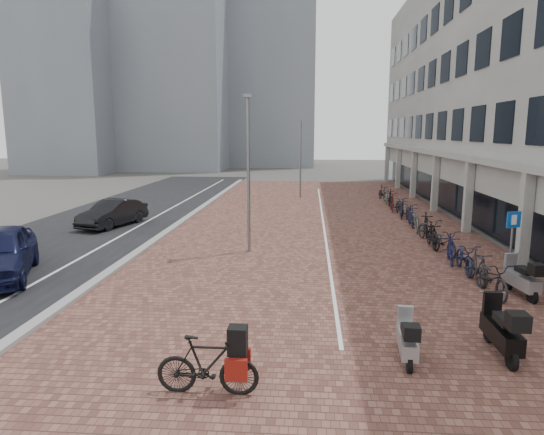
# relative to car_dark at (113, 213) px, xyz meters

# --- Properties ---
(ground) EXTENTS (140.00, 140.00, 0.00)m
(ground) POSITION_rel_car_dark_xyz_m (8.27, -10.18, -0.66)
(ground) COLOR #474442
(ground) RESTS_ON ground
(plaza_brick) EXTENTS (14.50, 42.00, 0.04)m
(plaza_brick) POSITION_rel_car_dark_xyz_m (10.27, 1.82, -0.65)
(plaza_brick) COLOR brown
(plaza_brick) RESTS_ON ground
(street_asphalt) EXTENTS (8.00, 50.00, 0.03)m
(street_asphalt) POSITION_rel_car_dark_xyz_m (-0.73, 1.82, -0.66)
(street_asphalt) COLOR black
(street_asphalt) RESTS_ON ground
(curb) EXTENTS (0.35, 42.00, 0.14)m
(curb) POSITION_rel_car_dark_xyz_m (3.17, 1.82, -0.59)
(curb) COLOR gray
(curb) RESTS_ON ground
(lane_line) EXTENTS (0.12, 44.00, 0.00)m
(lane_line) POSITION_rel_car_dark_xyz_m (1.27, 1.82, -0.64)
(lane_line) COLOR white
(lane_line) RESTS_ON street_asphalt
(parking_line) EXTENTS (0.10, 30.00, 0.00)m
(parking_line) POSITION_rel_car_dark_xyz_m (10.47, 1.82, -0.63)
(parking_line) COLOR white
(parking_line) RESTS_ON plaza_brick
(office_building) EXTENTS (8.40, 40.00, 15.00)m
(office_building) POSITION_rel_car_dark_xyz_m (21.24, 5.82, 7.78)
(office_building) COLOR #A6A6A1
(office_building) RESTS_ON ground
(bg_towers) EXTENTS (33.00, 23.00, 32.00)m
(bg_towers) POSITION_rel_car_dark_xyz_m (-6.07, 38.75, 13.30)
(bg_towers) COLOR gray
(bg_towers) RESTS_ON ground
(car_dark) EXTENTS (2.46, 4.24, 1.32)m
(car_dark) POSITION_rel_car_dark_xyz_m (0.00, 0.00, 0.00)
(car_dark) COLOR black
(car_dark) RESTS_ON ground
(hero_bike) EXTENTS (1.85, 0.54, 1.30)m
(hero_bike) POSITION_rel_car_dark_xyz_m (7.97, -15.08, -0.08)
(hero_bike) COLOR black
(hero_bike) RESTS_ON ground
(scooter_front) EXTENTS (0.77, 1.74, 1.16)m
(scooter_front) POSITION_rel_car_dark_xyz_m (15.77, -9.24, -0.08)
(scooter_front) COLOR #ABABB1
(scooter_front) RESTS_ON ground
(scooter_mid) EXTENTS (0.57, 1.79, 1.22)m
(scooter_mid) POSITION_rel_car_dark_xyz_m (13.77, -13.12, -0.05)
(scooter_mid) COLOR black
(scooter_mid) RESTS_ON ground
(scooter_back) EXTENTS (0.59, 1.52, 1.02)m
(scooter_back) POSITION_rel_car_dark_xyz_m (11.77, -13.49, -0.15)
(scooter_back) COLOR #ACACB1
(scooter_back) RESTS_ON ground
(parking_sign) EXTENTS (0.47, 0.22, 2.33)m
(parking_sign) POSITION_rel_car_dark_xyz_m (15.77, -8.41, 0.89)
(parking_sign) COLOR slate
(parking_sign) RESTS_ON ground
(lamp_near) EXTENTS (0.12, 0.12, 5.96)m
(lamp_near) POSITION_rel_car_dark_xyz_m (7.41, -4.69, 2.32)
(lamp_near) COLOR gray
(lamp_near) RESTS_ON ground
(lamp_far) EXTENTS (0.12, 0.12, 5.40)m
(lamp_far) POSITION_rel_car_dark_xyz_m (9.08, 11.23, 2.04)
(lamp_far) COLOR gray
(lamp_far) RESTS_ON ground
(bike_row) EXTENTS (1.13, 21.47, 1.05)m
(bike_row) POSITION_rel_car_dark_xyz_m (14.85, 0.47, -0.14)
(bike_row) COLOR black
(bike_row) RESTS_ON ground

